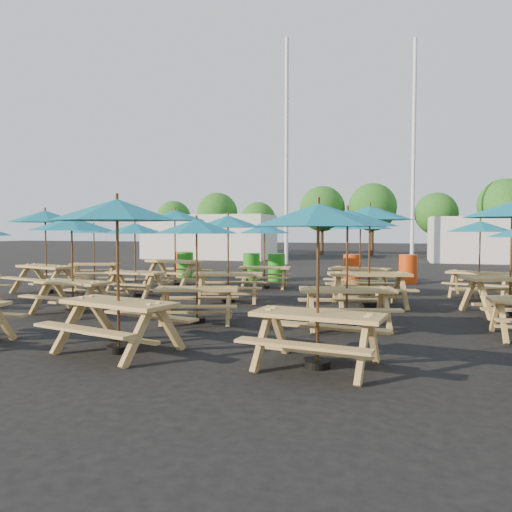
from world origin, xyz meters
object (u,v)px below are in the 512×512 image
(picnic_unit_5, at_px, (72,230))
(waste_bin_5, at_px, (408,269))
(picnic_unit_11, at_px, (265,233))
(waste_bin_1, at_px, (185,265))
(picnic_unit_9, at_px, (197,233))
(picnic_unit_6, at_px, (135,233))
(picnic_unit_15, at_px, (360,229))
(waste_bin_3, at_px, (277,267))
(waste_bin_4, at_px, (352,268))
(picnic_unit_8, at_px, (117,220))
(picnic_unit_12, at_px, (318,226))
(waste_bin_0, at_px, (183,264))
(picnic_unit_2, at_px, (45,222))
(picnic_unit_3, at_px, (94,232))
(picnic_unit_13, at_px, (347,226))
(waste_bin_2, at_px, (252,267))
(picnic_unit_10, at_px, (228,227))
(picnic_unit_14, at_px, (370,220))
(picnic_unit_7, at_px, (175,220))
(picnic_unit_18, at_px, (512,217))
(picnic_unit_19, at_px, (480,232))

(picnic_unit_5, distance_m, waste_bin_5, 11.28)
(picnic_unit_11, bearing_deg, waste_bin_1, 140.85)
(picnic_unit_9, bearing_deg, waste_bin_1, 98.86)
(picnic_unit_6, xyz_separation_m, picnic_unit_11, (2.93, 2.85, -0.01))
(waste_bin_1, relative_size, waste_bin_5, 1.00)
(picnic_unit_9, xyz_separation_m, picnic_unit_15, (2.73, 5.66, 0.10))
(waste_bin_3, distance_m, waste_bin_4, 2.69)
(picnic_unit_8, relative_size, waste_bin_1, 2.38)
(picnic_unit_5, bearing_deg, waste_bin_5, 59.18)
(picnic_unit_12, bearing_deg, picnic_unit_11, 118.01)
(picnic_unit_6, relative_size, waste_bin_0, 2.07)
(picnic_unit_12, distance_m, waste_bin_0, 13.52)
(picnic_unit_2, distance_m, picnic_unit_3, 2.84)
(picnic_unit_12, relative_size, picnic_unit_13, 0.98)
(waste_bin_2, distance_m, waste_bin_5, 5.55)
(picnic_unit_3, relative_size, picnic_unit_13, 0.94)
(picnic_unit_15, xyz_separation_m, waste_bin_1, (-6.79, 2.66, -1.39))
(waste_bin_4, bearing_deg, picnic_unit_9, -104.58)
(waste_bin_3, relative_size, waste_bin_5, 1.00)
(picnic_unit_10, distance_m, waste_bin_0, 7.32)
(picnic_unit_12, bearing_deg, waste_bin_3, 114.90)
(picnic_unit_10, height_order, picnic_unit_11, picnic_unit_10)
(waste_bin_1, height_order, waste_bin_4, same)
(picnic_unit_2, bearing_deg, picnic_unit_3, 112.73)
(picnic_unit_14, distance_m, waste_bin_5, 6.05)
(picnic_unit_7, bearing_deg, picnic_unit_11, 16.81)
(picnic_unit_5, height_order, picnic_unit_11, picnic_unit_5)
(picnic_unit_10, height_order, waste_bin_5, picnic_unit_10)
(waste_bin_1, bearing_deg, picnic_unit_13, -49.00)
(picnic_unit_7, bearing_deg, waste_bin_1, 121.89)
(picnic_unit_18, relative_size, waste_bin_3, 2.66)
(picnic_unit_2, bearing_deg, picnic_unit_12, -15.66)
(picnic_unit_14, bearing_deg, picnic_unit_7, 141.39)
(picnic_unit_10, relative_size, waste_bin_2, 2.28)
(waste_bin_4, bearing_deg, picnic_unit_6, -134.79)
(picnic_unit_5, relative_size, picnic_unit_12, 0.97)
(picnic_unit_15, height_order, picnic_unit_18, picnic_unit_18)
(picnic_unit_5, xyz_separation_m, waste_bin_0, (-1.32, 8.57, -1.35))
(waste_bin_1, relative_size, waste_bin_2, 1.00)
(picnic_unit_15, height_order, waste_bin_1, picnic_unit_15)
(waste_bin_4, bearing_deg, picnic_unit_18, -55.73)
(picnic_unit_13, height_order, waste_bin_0, picnic_unit_13)
(picnic_unit_10, relative_size, picnic_unit_12, 1.02)
(picnic_unit_11, bearing_deg, waste_bin_0, 138.39)
(picnic_unit_5, height_order, waste_bin_2, picnic_unit_5)
(picnic_unit_7, relative_size, waste_bin_4, 2.58)
(picnic_unit_15, height_order, waste_bin_2, picnic_unit_15)
(picnic_unit_19, bearing_deg, picnic_unit_5, -132.12)
(picnic_unit_2, relative_size, picnic_unit_9, 1.16)
(picnic_unit_12, relative_size, picnic_unit_18, 0.84)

